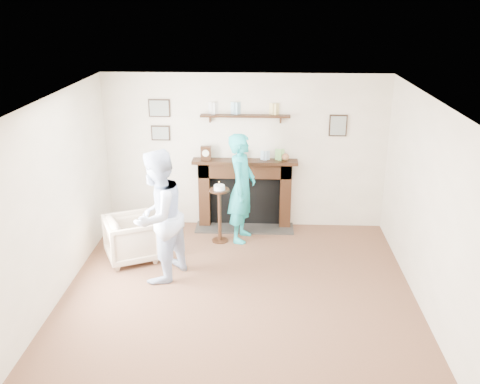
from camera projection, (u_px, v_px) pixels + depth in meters
The scene contains 6 objects.
ground at pixel (237, 304), 6.65m from camera, with size 5.00×5.00×0.00m, color brown.
room_shell at pixel (240, 163), 6.74m from camera, with size 4.54×5.02×2.52m.
armchair at pixel (133, 259), 7.79m from camera, with size 0.69×0.71×0.65m, color tan.
man at pixel (161, 277), 7.28m from camera, with size 0.87×0.68×1.79m, color silver.
woman at pixel (242, 239), 8.43m from camera, with size 0.62×0.41×1.70m, color #22C1B2.
pedestal_table at pixel (220, 205), 8.15m from camera, with size 0.31×0.31×0.98m.
Camera 1 is at (0.30, -5.75, 3.60)m, focal length 40.00 mm.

